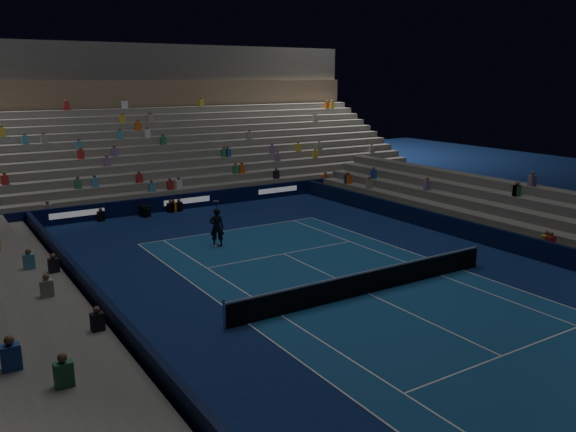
% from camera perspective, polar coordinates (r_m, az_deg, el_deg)
% --- Properties ---
extents(ground, '(90.00, 90.00, 0.00)m').
position_cam_1_polar(ground, '(23.84, 7.83, -7.52)').
color(ground, '#0D1E50').
rests_on(ground, ground).
extents(court_surface, '(10.97, 23.77, 0.01)m').
position_cam_1_polar(court_surface, '(23.84, 7.83, -7.51)').
color(court_surface, navy).
rests_on(court_surface, ground).
extents(sponsor_barrier_far, '(44.00, 0.25, 1.00)m').
position_cam_1_polar(sponsor_barrier_far, '(39.08, -9.89, 1.44)').
color(sponsor_barrier_far, black).
rests_on(sponsor_barrier_far, ground).
extents(sponsor_barrier_east, '(0.25, 37.00, 1.00)m').
position_cam_1_polar(sponsor_barrier_east, '(30.60, 21.91, -2.67)').
color(sponsor_barrier_east, black).
rests_on(sponsor_barrier_east, ground).
extents(sponsor_barrier_west, '(0.25, 37.00, 1.00)m').
position_cam_1_polar(sponsor_barrier_west, '(19.29, -15.23, -11.48)').
color(sponsor_barrier_west, '#081132').
rests_on(sponsor_barrier_west, ground).
extents(grandstand_main, '(44.00, 15.20, 11.20)m').
position_cam_1_polar(grandstand_main, '(47.36, -14.47, 6.82)').
color(grandstand_main, slate).
rests_on(grandstand_main, ground).
extents(grandstand_east, '(5.00, 37.00, 2.50)m').
position_cam_1_polar(grandstand_east, '(33.32, 25.48, -1.01)').
color(grandstand_east, '#63635E').
rests_on(grandstand_east, ground).
extents(grandstand_west, '(5.00, 37.00, 2.50)m').
position_cam_1_polar(grandstand_west, '(18.54, -25.79, -12.03)').
color(grandstand_west, '#63635F').
rests_on(grandstand_west, ground).
extents(tennis_net, '(12.90, 0.10, 1.10)m').
position_cam_1_polar(tennis_net, '(23.67, 7.87, -6.38)').
color(tennis_net, '#B2B2B7').
rests_on(tennis_net, ground).
extents(tennis_player, '(0.86, 0.72, 2.00)m').
position_cam_1_polar(tennis_player, '(29.97, -6.96, -1.12)').
color(tennis_player, black).
rests_on(tennis_player, ground).
extents(broadcast_camera, '(0.62, 1.02, 0.66)m').
position_cam_1_polar(broadcast_camera, '(37.38, -13.80, 0.45)').
color(broadcast_camera, black).
rests_on(broadcast_camera, ground).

